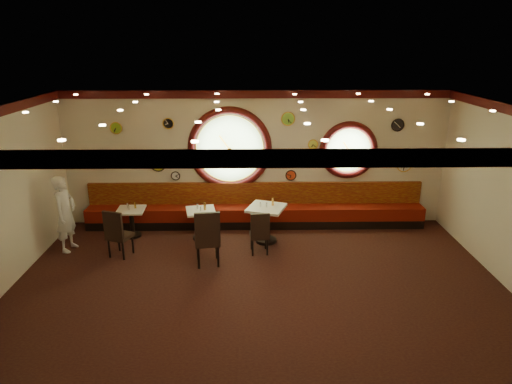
{
  "coord_description": "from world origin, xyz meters",
  "views": [
    {
      "loc": [
        -0.16,
        -7.49,
        4.26
      ],
      "look_at": [
        -0.02,
        0.8,
        1.5
      ],
      "focal_mm": 32.0,
      "sensor_mm": 36.0,
      "label": 1
    }
  ],
  "objects_px": {
    "chair_c": "(260,231)",
    "condiment_b_bottle": "(205,206)",
    "condiment_c_bottle": "(273,202)",
    "condiment_c_pepper": "(267,205)",
    "chair_b": "(207,235)",
    "condiment_a_pepper": "(129,208)",
    "table_a": "(132,219)",
    "condiment_b_salt": "(197,206)",
    "condiment_b_pepper": "(201,209)",
    "chair_a": "(117,231)",
    "waiter": "(65,214)",
    "table_c": "(266,220)",
    "table_b": "(201,221)",
    "condiment_c_salt": "(260,205)",
    "condiment_a_salt": "(128,206)",
    "condiment_a_bottle": "(135,205)"
  },
  "relations": [
    {
      "from": "table_b",
      "to": "condiment_a_salt",
      "type": "bearing_deg",
      "value": 171.98
    },
    {
      "from": "chair_b",
      "to": "condiment_c_salt",
      "type": "xyz_separation_m",
      "value": [
        1.06,
        1.14,
        0.2
      ]
    },
    {
      "from": "table_b",
      "to": "table_a",
      "type": "bearing_deg",
      "value": 174.43
    },
    {
      "from": "condiment_c_salt",
      "to": "condiment_a_pepper",
      "type": "height_order",
      "value": "condiment_c_salt"
    },
    {
      "from": "condiment_a_pepper",
      "to": "waiter",
      "type": "relative_size",
      "value": 0.06
    },
    {
      "from": "condiment_a_bottle",
      "to": "condiment_b_bottle",
      "type": "height_order",
      "value": "condiment_b_bottle"
    },
    {
      "from": "condiment_c_bottle",
      "to": "chair_c",
      "type": "bearing_deg",
      "value": -112.85
    },
    {
      "from": "chair_b",
      "to": "chair_c",
      "type": "bearing_deg",
      "value": 17.41
    },
    {
      "from": "condiment_a_salt",
      "to": "condiment_c_salt",
      "type": "relative_size",
      "value": 1.25
    },
    {
      "from": "condiment_c_salt",
      "to": "condiment_a_pepper",
      "type": "bearing_deg",
      "value": 174.28
    },
    {
      "from": "condiment_c_pepper",
      "to": "table_a",
      "type": "bearing_deg",
      "value": 173.24
    },
    {
      "from": "condiment_c_bottle",
      "to": "condiment_a_salt",
      "type": "bearing_deg",
      "value": 174.25
    },
    {
      "from": "condiment_a_bottle",
      "to": "chair_b",
      "type": "bearing_deg",
      "value": -41.22
    },
    {
      "from": "chair_a",
      "to": "waiter",
      "type": "xyz_separation_m",
      "value": [
        -1.15,
        0.39,
        0.23
      ]
    },
    {
      "from": "condiment_b_salt",
      "to": "waiter",
      "type": "distance_m",
      "value": 2.76
    },
    {
      "from": "condiment_b_salt",
      "to": "condiment_a_pepper",
      "type": "relative_size",
      "value": 1.13
    },
    {
      "from": "table_c",
      "to": "chair_b",
      "type": "height_order",
      "value": "chair_b"
    },
    {
      "from": "chair_a",
      "to": "condiment_b_bottle",
      "type": "distance_m",
      "value": 1.96
    },
    {
      "from": "table_a",
      "to": "condiment_b_salt",
      "type": "distance_m",
      "value": 1.55
    },
    {
      "from": "chair_a",
      "to": "condiment_b_pepper",
      "type": "xyz_separation_m",
      "value": [
        1.62,
        0.86,
        0.14
      ]
    },
    {
      "from": "condiment_c_bottle",
      "to": "condiment_c_salt",
      "type": "bearing_deg",
      "value": -163.17
    },
    {
      "from": "condiment_c_bottle",
      "to": "condiment_c_pepper",
      "type": "bearing_deg",
      "value": -141.55
    },
    {
      "from": "table_a",
      "to": "condiment_a_bottle",
      "type": "bearing_deg",
      "value": 35.31
    },
    {
      "from": "table_c",
      "to": "chair_c",
      "type": "height_order",
      "value": "chair_c"
    },
    {
      "from": "chair_b",
      "to": "condiment_a_salt",
      "type": "height_order",
      "value": "chair_b"
    },
    {
      "from": "condiment_b_pepper",
      "to": "waiter",
      "type": "bearing_deg",
      "value": -170.34
    },
    {
      "from": "condiment_c_bottle",
      "to": "condiment_a_pepper",
      "type": "bearing_deg",
      "value": 176.23
    },
    {
      "from": "table_b",
      "to": "condiment_b_bottle",
      "type": "xyz_separation_m",
      "value": [
        0.09,
        0.02,
        0.34
      ]
    },
    {
      "from": "chair_a",
      "to": "condiment_b_salt",
      "type": "distance_m",
      "value": 1.84
    },
    {
      "from": "table_b",
      "to": "chair_a",
      "type": "height_order",
      "value": "chair_a"
    },
    {
      "from": "condiment_b_bottle",
      "to": "condiment_b_salt",
      "type": "bearing_deg",
      "value": 157.69
    },
    {
      "from": "table_b",
      "to": "condiment_c_salt",
      "type": "xyz_separation_m",
      "value": [
        1.32,
        -0.18,
        0.43
      ]
    },
    {
      "from": "chair_c",
      "to": "condiment_b_bottle",
      "type": "xyz_separation_m",
      "value": [
        -1.2,
        0.83,
        0.24
      ]
    },
    {
      "from": "condiment_a_pepper",
      "to": "chair_c",
      "type": "bearing_deg",
      "value": -17.76
    },
    {
      "from": "condiment_b_pepper",
      "to": "chair_a",
      "type": "bearing_deg",
      "value": -152.04
    },
    {
      "from": "table_b",
      "to": "condiment_c_pepper",
      "type": "height_order",
      "value": "condiment_c_pepper"
    },
    {
      "from": "table_a",
      "to": "chair_b",
      "type": "xyz_separation_m",
      "value": [
        1.84,
        -1.47,
        0.25
      ]
    },
    {
      "from": "condiment_a_salt",
      "to": "condiment_a_bottle",
      "type": "bearing_deg",
      "value": -5.28
    },
    {
      "from": "table_c",
      "to": "condiment_b_bottle",
      "type": "height_order",
      "value": "condiment_b_bottle"
    },
    {
      "from": "condiment_c_pepper",
      "to": "condiment_b_bottle",
      "type": "relative_size",
      "value": 0.56
    },
    {
      "from": "chair_a",
      "to": "condiment_c_salt",
      "type": "bearing_deg",
      "value": 34.19
    },
    {
      "from": "condiment_b_salt",
      "to": "condiment_c_bottle",
      "type": "distance_m",
      "value": 1.69
    },
    {
      "from": "table_c",
      "to": "condiment_b_bottle",
      "type": "relative_size",
      "value": 5.51
    },
    {
      "from": "table_a",
      "to": "condiment_c_pepper",
      "type": "xyz_separation_m",
      "value": [
        3.04,
        -0.36,
        0.46
      ]
    },
    {
      "from": "condiment_c_bottle",
      "to": "condiment_b_pepper",
      "type": "bearing_deg",
      "value": 178.09
    },
    {
      "from": "condiment_b_pepper",
      "to": "waiter",
      "type": "distance_m",
      "value": 2.81
    },
    {
      "from": "chair_a",
      "to": "waiter",
      "type": "relative_size",
      "value": 0.39
    },
    {
      "from": "chair_b",
      "to": "condiment_a_pepper",
      "type": "height_order",
      "value": "chair_b"
    },
    {
      "from": "condiment_b_salt",
      "to": "condiment_a_bottle",
      "type": "bearing_deg",
      "value": 174.75
    },
    {
      "from": "condiment_a_pepper",
      "to": "condiment_b_bottle",
      "type": "bearing_deg",
      "value": -3.33
    }
  ]
}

